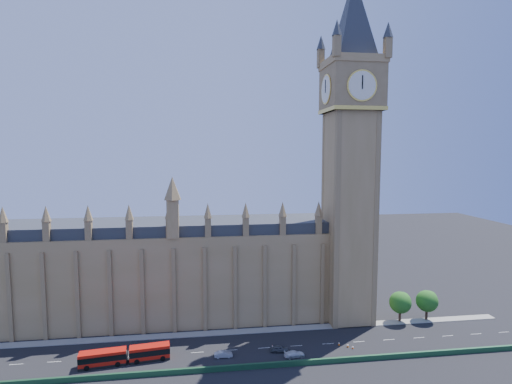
{
  "coord_description": "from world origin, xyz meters",
  "views": [
    {
      "loc": [
        -2.41,
        -91.32,
        46.74
      ],
      "look_at": [
        11.37,
        10.0,
        37.0
      ],
      "focal_mm": 28.0,
      "sensor_mm": 36.0,
      "label": 1
    }
  ],
  "objects": [
    {
      "name": "ground",
      "position": [
        0.0,
        0.0,
        0.0
      ],
      "size": [
        400.0,
        400.0,
        0.0
      ],
      "primitive_type": "plane",
      "color": "black",
      "rests_on": "ground"
    },
    {
      "name": "palace_westminster",
      "position": [
        -25.0,
        22.0,
        13.86
      ],
      "size": [
        120.0,
        20.0,
        28.0
      ],
      "color": "olive",
      "rests_on": "ground"
    },
    {
      "name": "elizabeth_tower",
      "position": [
        38.0,
        13.99,
        54.56
      ],
      "size": [
        20.59,
        20.59,
        105.0
      ],
      "color": "olive",
      "rests_on": "ground"
    },
    {
      "name": "bridge_parapet",
      "position": [
        0.0,
        -9.0,
        0.6
      ],
      "size": [
        160.0,
        0.6,
        1.2
      ],
      "primitive_type": "cube",
      "color": "#1E4C2D",
      "rests_on": "ground"
    },
    {
      "name": "kerb_north",
      "position": [
        0.0,
        9.5,
        0.08
      ],
      "size": [
        160.0,
        3.0,
        0.16
      ],
      "primitive_type": "cube",
      "color": "gray",
      "rests_on": "ground"
    },
    {
      "name": "tree_east_near",
      "position": [
        52.22,
        10.08,
        5.64
      ],
      "size": [
        6.0,
        6.0,
        8.5
      ],
      "color": "#382619",
      "rests_on": "ground"
    },
    {
      "name": "tree_east_far",
      "position": [
        60.22,
        10.08,
        5.64
      ],
      "size": [
        6.0,
        6.0,
        8.5
      ],
      "color": "#382619",
      "rests_on": "ground"
    },
    {
      "name": "red_bus",
      "position": [
        -19.99,
        -2.54,
        1.75
      ],
      "size": [
        19.72,
        5.22,
        3.32
      ],
      "rotation": [
        0.0,
        0.0,
        0.12
      ],
      "color": "#BA150C",
      "rests_on": "ground"
    },
    {
      "name": "car_grey",
      "position": [
        15.31,
        -2.37,
        0.73
      ],
      "size": [
        4.47,
        2.22,
        1.46
      ],
      "primitive_type": "imported",
      "rotation": [
        0.0,
        0.0,
        1.45
      ],
      "color": "#45484D",
      "rests_on": "ground"
    },
    {
      "name": "car_silver",
      "position": [
        2.0,
        -3.06,
        0.69
      ],
      "size": [
        4.21,
        1.48,
        1.39
      ],
      "primitive_type": "imported",
      "rotation": [
        0.0,
        0.0,
        1.57
      ],
      "color": "#AEB0B7",
      "rests_on": "ground"
    },
    {
      "name": "car_white",
      "position": [
        18.26,
        -5.18,
        0.69
      ],
      "size": [
        4.88,
        2.25,
        1.38
      ],
      "primitive_type": "imported",
      "rotation": [
        0.0,
        0.0,
        1.64
      ],
      "color": "white",
      "rests_on": "ground"
    },
    {
      "name": "cone_a",
      "position": [
        30.45,
        -1.09,
        0.39
      ],
      "size": [
        0.52,
        0.52,
        0.79
      ],
      "rotation": [
        0.0,
        0.0,
        0.05
      ],
      "color": "black",
      "rests_on": "ground"
    },
    {
      "name": "cone_b",
      "position": [
        14.0,
        -0.24,
        0.34
      ],
      "size": [
        0.5,
        0.5,
        0.68
      ],
      "rotation": [
        0.0,
        0.0,
        -0.18
      ],
      "color": "black",
      "rests_on": "ground"
    },
    {
      "name": "cone_c",
      "position": [
        32.2,
        -2.36,
        0.39
      ],
      "size": [
        0.57,
        0.57,
        0.78
      ],
      "rotation": [
        0.0,
        0.0,
        -0.17
      ],
      "color": "black",
      "rests_on": "ground"
    },
    {
      "name": "cone_d",
      "position": [
        33.12,
        -3.25,
        0.33
      ],
      "size": [
        0.47,
        0.47,
        0.67
      ],
      "rotation": [
        0.0,
        0.0,
        -0.1
      ],
      "color": "black",
      "rests_on": "ground"
    }
  ]
}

